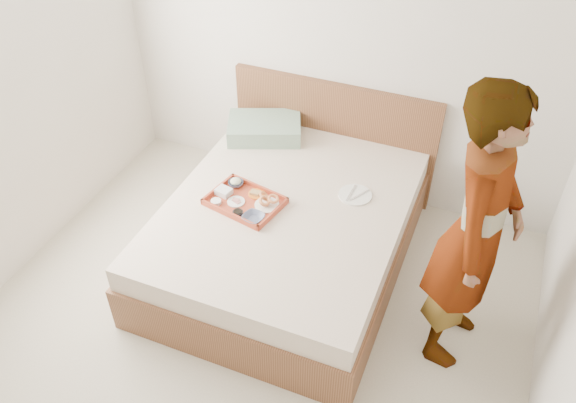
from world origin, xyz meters
The scene contains 16 objects.
ground centered at (0.00, 0.00, 0.00)m, with size 3.50×4.00×0.01m, color beige.
wall_back centered at (0.00, 2.00, 1.30)m, with size 3.50×0.01×2.60m, color silver.
bed centered at (0.00, 1.00, 0.27)m, with size 1.65×2.00×0.53m, color brown.
headboard centered at (0.00, 1.97, 0.47)m, with size 1.65×0.06×0.95m, color brown.
pillow centered at (-0.48, 1.71, 0.60)m, with size 0.56×0.38×0.13m, color #95B39A.
tray centered at (-0.27, 0.90, 0.55)m, with size 0.48×0.35×0.04m, color #C04028.
prawn_plate centered at (-0.11, 0.92, 0.55)m, with size 0.17×0.17×0.01m, color white.
navy_bowl_big centered at (-0.14, 0.76, 0.56)m, with size 0.14×0.14×0.03m, color #171F45.
sauce_dish centered at (-0.25, 0.77, 0.56)m, with size 0.07×0.07×0.03m, color black.
meat_plate centered at (-0.32, 0.88, 0.55)m, with size 0.12×0.12×0.01m, color white.
bread_plate centered at (-0.23, 1.01, 0.55)m, with size 0.12×0.12×0.01m, color orange.
salad_bowl centered at (-0.40, 1.04, 0.56)m, with size 0.11×0.11×0.03m, color #171F45.
plastic_tub centered at (-0.44, 0.92, 0.57)m, with size 0.10×0.08×0.04m, color silver.
cheese_round centered at (-0.44, 0.82, 0.56)m, with size 0.07×0.07×0.02m, color white.
dinner_plate centered at (0.40, 1.27, 0.54)m, with size 0.23×0.23×0.01m, color white.
person centered at (1.22, 0.75, 0.92)m, with size 0.67×0.44×1.84m, color beige.
Camera 1 is at (1.16, -1.79, 3.11)m, focal length 36.66 mm.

